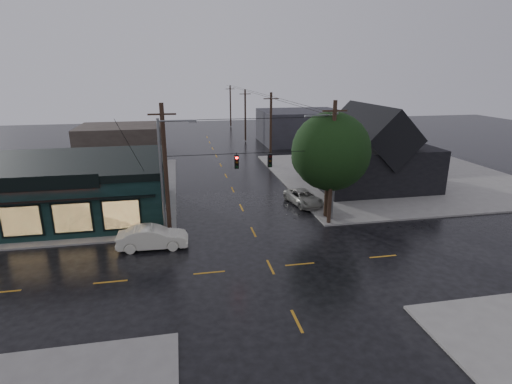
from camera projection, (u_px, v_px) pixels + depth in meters
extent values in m
plane|color=black|center=(270.00, 267.00, 26.11)|extent=(160.00, 160.00, 0.00)
cube|color=slate|center=(38.00, 194.00, 41.18)|extent=(28.00, 28.00, 0.15)
cube|color=slate|center=(393.00, 175.00, 48.54)|extent=(28.00, 28.00, 0.15)
cube|color=black|center=(70.00, 191.00, 34.89)|extent=(16.00, 12.00, 4.20)
cube|color=black|center=(66.00, 164.00, 34.19)|extent=(16.30, 12.30, 0.60)
cube|color=#FF1E14|center=(45.00, 183.00, 28.47)|extent=(7.00, 0.16, 0.90)
cube|color=black|center=(368.00, 164.00, 44.12)|extent=(12.00, 11.00, 4.50)
cylinder|color=black|center=(329.00, 193.00, 34.32)|extent=(0.70, 0.70, 4.21)
sphere|color=black|center=(331.00, 151.00, 33.27)|extent=(6.61, 6.61, 6.61)
cylinder|color=black|center=(252.00, 153.00, 30.37)|extent=(13.00, 0.04, 0.04)
cube|color=#2E2621|center=(121.00, 140.00, 60.43)|extent=(12.00, 10.00, 4.40)
cube|color=#2A292F|center=(301.00, 127.00, 70.47)|extent=(14.00, 12.00, 5.60)
imported|color=silver|center=(153.00, 238.00, 28.67)|extent=(5.04, 1.88, 1.64)
imported|color=gray|center=(304.00, 198.00, 38.11)|extent=(3.14, 5.25, 1.37)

